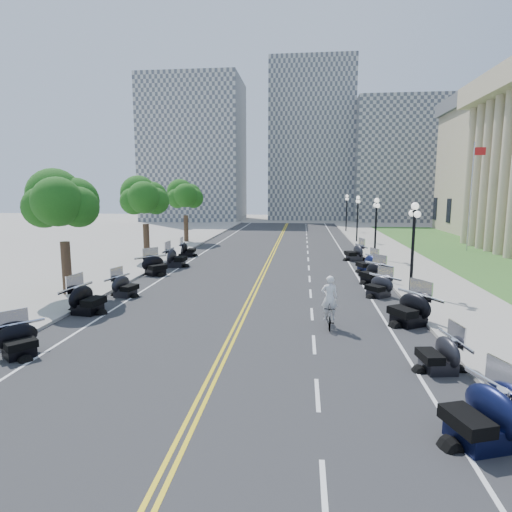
{
  "coord_description": "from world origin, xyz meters",
  "views": [
    {
      "loc": [
        2.71,
        -19.52,
        5.77
      ],
      "look_at": [
        0.06,
        4.55,
        2.0
      ],
      "focal_mm": 30.0,
      "sensor_mm": 36.0,
      "label": 1
    }
  ],
  "objects_px": {
    "flagpole": "(471,198)",
    "bicycle": "(329,317)",
    "motorcycle_n_3": "(480,413)",
    "cyclist_rider": "(330,283)"
  },
  "relations": [
    {
      "from": "flagpole",
      "to": "bicycle",
      "type": "xyz_separation_m",
      "value": [
        -14.14,
        -23.95,
        -4.51
      ]
    },
    {
      "from": "flagpole",
      "to": "bicycle",
      "type": "distance_m",
      "value": 28.17
    },
    {
      "from": "motorcycle_n_3",
      "to": "cyclist_rider",
      "type": "bearing_deg",
      "value": -179.12
    },
    {
      "from": "motorcycle_n_3",
      "to": "cyclist_rider",
      "type": "xyz_separation_m",
      "value": [
        -2.92,
        8.04,
        1.17
      ]
    },
    {
      "from": "motorcycle_n_3",
      "to": "cyclist_rider",
      "type": "distance_m",
      "value": 8.64
    },
    {
      "from": "bicycle",
      "to": "cyclist_rider",
      "type": "xyz_separation_m",
      "value": [
        0.0,
        0.0,
        1.44
      ]
    },
    {
      "from": "flagpole",
      "to": "motorcycle_n_3",
      "type": "height_order",
      "value": "flagpole"
    },
    {
      "from": "bicycle",
      "to": "cyclist_rider",
      "type": "height_order",
      "value": "cyclist_rider"
    },
    {
      "from": "flagpole",
      "to": "motorcycle_n_3",
      "type": "bearing_deg",
      "value": -109.31
    },
    {
      "from": "bicycle",
      "to": "cyclist_rider",
      "type": "bearing_deg",
      "value": 0.0
    }
  ]
}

